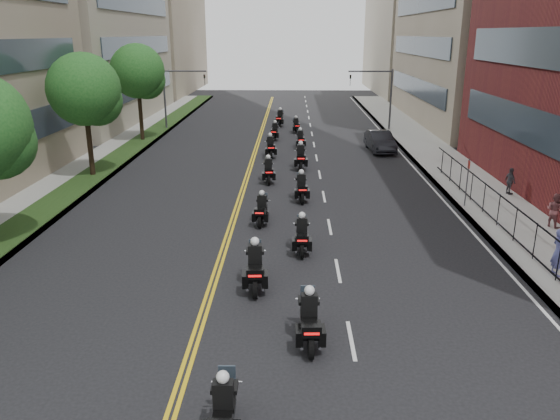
# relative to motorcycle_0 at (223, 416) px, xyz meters

# --- Properties ---
(sidewalk_right) EXTENTS (4.00, 90.00, 0.15)m
(sidewalk_right) POSITION_rel_motorcycle_0_xyz_m (12.07, 24.28, -0.60)
(sidewalk_right) COLOR gray
(sidewalk_right) RESTS_ON ground
(sidewalk_left) EXTENTS (4.00, 90.00, 0.15)m
(sidewalk_left) POSITION_rel_motorcycle_0_xyz_m (-11.93, 24.28, -0.60)
(sidewalk_left) COLOR gray
(sidewalk_left) RESTS_ON ground
(grass_strip) EXTENTS (2.00, 90.00, 0.04)m
(grass_strip) POSITION_rel_motorcycle_0_xyz_m (-11.13, 24.28, -0.51)
(grass_strip) COLOR #1C3714
(grass_strip) RESTS_ON sidewalk_left
(building_right_far) EXTENTS (15.00, 28.00, 26.00)m
(building_right_far) POSITION_rel_motorcycle_0_xyz_m (21.57, 77.28, 12.32)
(building_right_far) COLOR gray
(building_right_far) RESTS_ON ground
(building_left_far) EXTENTS (16.00, 28.00, 26.00)m
(building_left_far) POSITION_rel_motorcycle_0_xyz_m (-21.93, 77.28, 12.32)
(building_left_far) COLOR gray
(building_left_far) RESTS_ON ground
(iron_fence) EXTENTS (0.05, 28.00, 1.50)m
(iron_fence) POSITION_rel_motorcycle_0_xyz_m (11.07, 11.28, 0.22)
(iron_fence) COLOR black
(iron_fence) RESTS_ON sidewalk_right
(street_trees) EXTENTS (4.40, 38.40, 7.98)m
(street_trees) POSITION_rel_motorcycle_0_xyz_m (-10.97, 17.89, 4.45)
(street_trees) COLOR black
(street_trees) RESTS_ON ground
(traffic_signal_right) EXTENTS (4.09, 0.20, 5.60)m
(traffic_signal_right) POSITION_rel_motorcycle_0_xyz_m (9.61, 41.28, 3.02)
(traffic_signal_right) COLOR #3F3F44
(traffic_signal_right) RESTS_ON ground
(traffic_signal_left) EXTENTS (4.09, 0.20, 5.60)m
(traffic_signal_left) POSITION_rel_motorcycle_0_xyz_m (-9.46, 41.28, 3.02)
(traffic_signal_left) COLOR #3F3F44
(traffic_signal_left) RESTS_ON ground
(motorcycle_0) EXTENTS (0.53, 2.33, 1.72)m
(motorcycle_0) POSITION_rel_motorcycle_0_xyz_m (0.00, 0.00, 0.00)
(motorcycle_0) COLOR black
(motorcycle_0) RESTS_ON ground
(motorcycle_1) EXTENTS (0.57, 2.43, 1.79)m
(motorcycle_1) POSITION_rel_motorcycle_0_xyz_m (2.01, 4.11, 0.03)
(motorcycle_1) COLOR black
(motorcycle_1) RESTS_ON ground
(motorcycle_2) EXTENTS (0.63, 2.55, 1.88)m
(motorcycle_2) POSITION_rel_motorcycle_0_xyz_m (0.19, 7.74, 0.06)
(motorcycle_2) COLOR black
(motorcycle_2) RESTS_ON ground
(motorcycle_3) EXTENTS (0.52, 2.30, 1.70)m
(motorcycle_3) POSITION_rel_motorcycle_0_xyz_m (1.91, 11.18, -0.01)
(motorcycle_3) COLOR black
(motorcycle_3) RESTS_ON ground
(motorcycle_4) EXTENTS (0.56, 2.19, 1.62)m
(motorcycle_4) POSITION_rel_motorcycle_0_xyz_m (0.04, 14.71, -0.04)
(motorcycle_4) COLOR black
(motorcycle_4) RESTS_ON ground
(motorcycle_5) EXTENTS (0.57, 2.32, 1.71)m
(motorcycle_5) POSITION_rel_motorcycle_0_xyz_m (2.00, 18.53, -0.00)
(motorcycle_5) COLOR black
(motorcycle_5) RESTS_ON ground
(motorcycle_6) EXTENTS (0.62, 2.30, 1.70)m
(motorcycle_6) POSITION_rel_motorcycle_0_xyz_m (0.04, 22.31, -0.01)
(motorcycle_6) COLOR black
(motorcycle_6) RESTS_ON ground
(motorcycle_7) EXTENTS (0.59, 2.55, 1.88)m
(motorcycle_7) POSITION_rel_motorcycle_0_xyz_m (2.06, 25.81, 0.07)
(motorcycle_7) COLOR black
(motorcycle_7) RESTS_ON ground
(motorcycle_8) EXTENTS (0.68, 2.41, 1.78)m
(motorcycle_8) POSITION_rel_motorcycle_0_xyz_m (-0.11, 29.42, 0.02)
(motorcycle_8) COLOR black
(motorcycle_8) RESTS_ON ground
(motorcycle_9) EXTENTS (0.57, 2.22, 1.64)m
(motorcycle_9) POSITION_rel_motorcycle_0_xyz_m (2.12, 32.78, -0.03)
(motorcycle_9) COLOR black
(motorcycle_9) RESTS_ON ground
(motorcycle_10) EXTENTS (0.59, 2.27, 1.67)m
(motorcycle_10) POSITION_rel_motorcycle_0_xyz_m (-0.00, 36.27, -0.02)
(motorcycle_10) COLOR black
(motorcycle_10) RESTS_ON ground
(motorcycle_11) EXTENTS (0.62, 2.12, 1.57)m
(motorcycle_11) POSITION_rel_motorcycle_0_xyz_m (1.84, 39.73, -0.06)
(motorcycle_11) COLOR black
(motorcycle_11) RESTS_ON ground
(motorcycle_12) EXTENTS (0.71, 2.48, 1.83)m
(motorcycle_12) POSITION_rel_motorcycle_0_xyz_m (0.28, 43.46, 0.04)
(motorcycle_12) COLOR black
(motorcycle_12) RESTS_ON ground
(parked_sedan) EXTENTS (2.01, 4.80, 1.54)m
(parked_sedan) POSITION_rel_motorcycle_0_xyz_m (8.25, 31.76, 0.09)
(parked_sedan) COLOR black
(parked_sedan) RESTS_ON ground
(pedestrian_a) EXTENTS (0.51, 0.71, 1.81)m
(pedestrian_a) POSITION_rel_motorcycle_0_xyz_m (11.27, 8.77, 0.38)
(pedestrian_a) COLOR #4E5190
(pedestrian_a) RESTS_ON sidewalk_right
(pedestrian_b) EXTENTS (0.92, 0.97, 1.59)m
(pedestrian_b) POSITION_rel_motorcycle_0_xyz_m (13.57, 14.14, 0.27)
(pedestrian_b) COLOR brown
(pedestrian_b) RESTS_ON sidewalk_right
(pedestrian_c) EXTENTS (0.54, 0.93, 1.49)m
(pedestrian_c) POSITION_rel_motorcycle_0_xyz_m (13.57, 19.49, 0.22)
(pedestrian_c) COLOR #3F3D45
(pedestrian_c) RESTS_ON sidewalk_right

